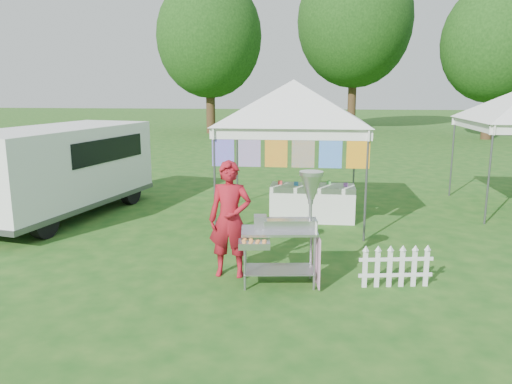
# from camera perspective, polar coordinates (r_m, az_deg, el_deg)

# --- Properties ---
(ground) EXTENTS (120.00, 120.00, 0.00)m
(ground) POSITION_cam_1_polar(r_m,az_deg,el_deg) (7.67, 2.93, -9.88)
(ground) COLOR #184E16
(ground) RESTS_ON ground
(canopy_main) EXTENTS (4.24, 4.24, 3.45)m
(canopy_main) POSITION_cam_1_polar(r_m,az_deg,el_deg) (10.61, 4.34, 12.63)
(canopy_main) COLOR #59595E
(canopy_main) RESTS_ON ground
(tree_left) EXTENTS (6.40, 6.40, 9.53)m
(tree_left) POSITION_cam_1_polar(r_m,az_deg,el_deg) (31.91, -5.35, 17.21)
(tree_left) COLOR #3A2215
(tree_left) RESTS_ON ground
(tree_mid) EXTENTS (7.60, 7.60, 11.52)m
(tree_mid) POSITION_cam_1_polar(r_m,az_deg,el_deg) (35.47, 11.24, 18.62)
(tree_mid) COLOR #3A2215
(tree_mid) RESTS_ON ground
(tree_right) EXTENTS (5.60, 5.60, 8.42)m
(tree_right) POSITION_cam_1_polar(r_m,az_deg,el_deg) (30.73, 25.61, 15.13)
(tree_right) COLOR #3A2215
(tree_right) RESTS_ON ground
(donut_cart) EXTENTS (1.21, 0.95, 1.67)m
(donut_cart) POSITION_cam_1_polar(r_m,az_deg,el_deg) (7.17, 4.09, -3.15)
(donut_cart) COLOR gray
(donut_cart) RESTS_ON ground
(vendor) EXTENTS (0.65, 0.44, 1.78)m
(vendor) POSITION_cam_1_polar(r_m,az_deg,el_deg) (7.54, -2.99, -3.14)
(vendor) COLOR maroon
(vendor) RESTS_ON ground
(cargo_van) EXTENTS (2.84, 5.07, 1.99)m
(cargo_van) POSITION_cam_1_polar(r_m,az_deg,el_deg) (11.96, -21.25, 2.56)
(cargo_van) COLOR white
(cargo_van) RESTS_ON ground
(picket_fence) EXTENTS (1.07, 0.20, 0.56)m
(picket_fence) POSITION_cam_1_polar(r_m,az_deg,el_deg) (7.55, 15.68, -8.36)
(picket_fence) COLOR white
(picket_fence) RESTS_ON ground
(display_table) EXTENTS (1.80, 0.70, 0.78)m
(display_table) POSITION_cam_1_polar(r_m,az_deg,el_deg) (10.88, 6.43, -1.22)
(display_table) COLOR white
(display_table) RESTS_ON ground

